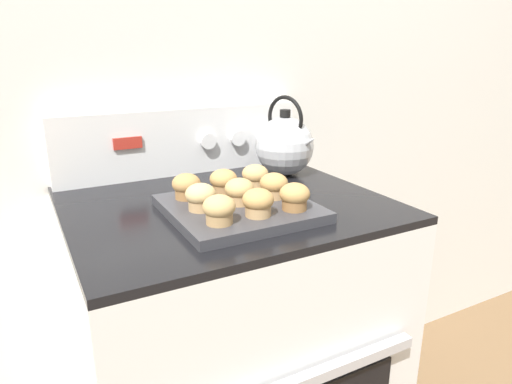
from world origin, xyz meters
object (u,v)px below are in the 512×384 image
at_px(stove_range, 228,359).
at_px(muffin_r1_c1, 239,191).
at_px(muffin_pan, 239,208).
at_px(muffin_r0_c2, 295,196).
at_px(muffin_r0_c0, 219,209).
at_px(tea_kettle, 285,145).
at_px(muffin_r2_c1, 223,181).
at_px(muffin_r1_c0, 201,197).
at_px(muffin_r2_c0, 186,186).
at_px(muffin_r0_c1, 258,202).
at_px(muffin_r1_c2, 274,185).
at_px(muffin_r2_c2, 255,176).

height_order(stove_range, muffin_r1_c1, muffin_r1_c1).
bearing_deg(muffin_pan, muffin_r0_c2, -45.66).
relative_size(muffin_r0_c0, tea_kettle, 0.29).
xyz_separation_m(muffin_r0_c0, muffin_r2_c1, (0.09, 0.17, 0.00)).
height_order(stove_range, muffin_r1_c0, muffin_r1_c0).
height_order(muffin_r1_c1, tea_kettle, tea_kettle).
relative_size(muffin_r0_c2, muffin_r2_c0, 1.00).
xyz_separation_m(muffin_r0_c1, tea_kettle, (0.25, 0.31, 0.04)).
bearing_deg(stove_range, muffin_r1_c2, -48.56).
bearing_deg(muffin_r0_c0, muffin_pan, 45.93).
relative_size(muffin_pan, muffin_r1_c0, 4.71).
relative_size(muffin_r0_c1, muffin_r1_c0, 1.00).
xyz_separation_m(muffin_pan, muffin_r0_c1, (0.00, -0.09, 0.04)).
xyz_separation_m(muffin_r1_c1, muffin_r2_c2, (0.09, 0.09, 0.00)).
xyz_separation_m(muffin_r0_c1, muffin_r2_c1, (0.00, 0.17, 0.00)).
bearing_deg(stove_range, tea_kettle, 27.88).
bearing_deg(muffin_r1_c0, stove_range, 43.44).
xyz_separation_m(muffin_pan, tea_kettle, (0.25, 0.22, 0.08)).
bearing_deg(muffin_r0_c1, muffin_r1_c0, 135.27).
height_order(muffin_r1_c0, muffin_r2_c1, same).
bearing_deg(muffin_r1_c2, muffin_r2_c1, 135.63).
height_order(stove_range, muffin_r0_c0, muffin_r0_c0).
bearing_deg(stove_range, muffin_r0_c2, -66.36).
height_order(stove_range, tea_kettle, tea_kettle).
xyz_separation_m(muffin_r2_c0, muffin_r2_c1, (0.09, -0.00, 0.00)).
height_order(muffin_r1_c1, muffin_r1_c2, same).
distance_m(muffin_r0_c2, muffin_r1_c2, 0.09).
height_order(muffin_r0_c0, tea_kettle, tea_kettle).
bearing_deg(muffin_r2_c0, muffin_r1_c2, -26.85).
distance_m(muffin_r0_c0, muffin_r2_c0, 0.18).
height_order(muffin_pan, muffin_r0_c1, muffin_r0_c1).
bearing_deg(muffin_r1_c2, muffin_r2_c0, 153.15).
bearing_deg(muffin_r2_c1, muffin_r2_c0, 177.14).
relative_size(muffin_r1_c0, muffin_r1_c2, 1.00).
bearing_deg(muffin_r0_c2, muffin_r2_c0, 134.33).
xyz_separation_m(muffin_r0_c1, muffin_r1_c1, (-0.00, 0.08, 0.00)).
height_order(muffin_r2_c2, tea_kettle, tea_kettle).
relative_size(muffin_r2_c0, tea_kettle, 0.29).
relative_size(stove_range, muffin_r0_c1, 13.93).
relative_size(muffin_r2_c1, muffin_r2_c2, 1.00).
height_order(muffin_pan, muffin_r2_c0, muffin_r2_c0).
xyz_separation_m(muffin_r2_c0, muffin_r2_c2, (0.18, -0.00, 0.00)).
relative_size(muffin_r1_c0, muffin_r2_c0, 1.00).
distance_m(muffin_r2_c2, tea_kettle, 0.22).
distance_m(stove_range, muffin_r2_c2, 0.50).
relative_size(stove_range, muffin_r1_c2, 13.93).
bearing_deg(muffin_r2_c1, muffin_r0_c2, -64.02).
bearing_deg(muffin_r2_c2, stove_range, 177.36).
relative_size(muffin_r1_c1, muffin_r1_c2, 1.00).
height_order(muffin_r0_c0, muffin_r1_c0, same).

